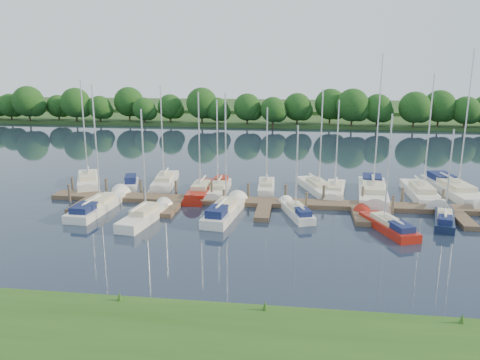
# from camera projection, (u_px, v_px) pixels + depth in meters

# --- Properties ---
(ground) EXTENTS (260.00, 260.00, 0.00)m
(ground) POSITION_uv_depth(u_px,v_px,m) (257.00, 236.00, 34.41)
(ground) COLOR #1A2334
(ground) RESTS_ON ground
(dock) EXTENTS (40.00, 6.00, 0.40)m
(dock) POSITION_uv_depth(u_px,v_px,m) (265.00, 205.00, 41.39)
(dock) COLOR #4F3E2C
(dock) RESTS_ON ground
(mooring_pilings) EXTENTS (38.24, 2.84, 2.00)m
(mooring_pilings) POSITION_uv_depth(u_px,v_px,m) (266.00, 197.00, 42.38)
(mooring_pilings) COLOR #473D33
(mooring_pilings) RESTS_ON ground
(far_shore) EXTENTS (180.00, 30.00, 0.60)m
(far_shore) POSITION_uv_depth(u_px,v_px,m) (288.00, 118.00, 106.52)
(far_shore) COLOR #26481B
(far_shore) RESTS_ON ground
(distant_hill) EXTENTS (220.00, 40.00, 1.40)m
(distant_hill) POSITION_uv_depth(u_px,v_px,m) (291.00, 107.00, 130.49)
(distant_hill) COLOR #315023
(distant_hill) RESTS_ON ground
(treeline) EXTENTS (147.80, 9.63, 8.24)m
(treeline) POSITION_uv_depth(u_px,v_px,m) (282.00, 107.00, 93.05)
(treeline) COLOR #38281C
(treeline) RESTS_ON ground
(sailboat_n_0) EXTENTS (5.04, 8.59, 11.24)m
(sailboat_n_0) POSITION_uv_depth(u_px,v_px,m) (89.00, 182.00, 49.00)
(sailboat_n_0) COLOR white
(sailboat_n_0) RESTS_ON ground
(motorboat) EXTENTS (2.49, 4.78, 1.53)m
(motorboat) POSITION_uv_depth(u_px,v_px,m) (131.00, 185.00, 47.77)
(motorboat) COLOR white
(motorboat) RESTS_ON ground
(sailboat_n_2) EXTENTS (2.89, 8.45, 10.66)m
(sailboat_n_2) POSITION_uv_depth(u_px,v_px,m) (164.00, 183.00, 48.70)
(sailboat_n_2) COLOR white
(sailboat_n_2) RESTS_ON ground
(sailboat_n_3) EXTENTS (2.00, 7.95, 10.23)m
(sailboat_n_3) POSITION_uv_depth(u_px,v_px,m) (201.00, 192.00, 45.32)
(sailboat_n_3) COLOR #9B1A0E
(sailboat_n_3) RESTS_ON ground
(sailboat_n_4) EXTENTS (1.94, 7.40, 9.48)m
(sailboat_n_4) POSITION_uv_depth(u_px,v_px,m) (219.00, 190.00, 45.90)
(sailboat_n_4) COLOR white
(sailboat_n_4) RESTS_ON ground
(sailboat_n_5) EXTENTS (1.89, 6.71, 8.63)m
(sailboat_n_5) POSITION_uv_depth(u_px,v_px,m) (266.00, 188.00, 46.72)
(sailboat_n_5) COLOR white
(sailboat_n_5) RESTS_ON ground
(sailboat_n_6) EXTENTS (4.06, 8.18, 10.45)m
(sailboat_n_6) POSITION_uv_depth(u_px,v_px,m) (318.00, 189.00, 46.32)
(sailboat_n_6) COLOR white
(sailboat_n_6) RESTS_ON ground
(sailboat_n_7) EXTENTS (2.53, 7.50, 9.41)m
(sailboat_n_7) POSITION_uv_depth(u_px,v_px,m) (335.00, 191.00, 45.52)
(sailboat_n_7) COLOR white
(sailboat_n_7) RESTS_ON ground
(sailboat_n_8) EXTENTS (3.55, 10.99, 13.74)m
(sailboat_n_8) POSITION_uv_depth(u_px,v_px,m) (373.00, 193.00, 44.44)
(sailboat_n_8) COLOR white
(sailboat_n_8) RESTS_ON ground
(sailboat_n_9) EXTENTS (2.40, 9.36, 12.00)m
(sailboat_n_9) POSITION_uv_depth(u_px,v_px,m) (422.00, 195.00, 44.08)
(sailboat_n_9) COLOR white
(sailboat_n_9) RESTS_ON ground
(sailboat_n_10) EXTENTS (4.20, 11.38, 14.17)m
(sailboat_n_10) POSITION_uv_depth(u_px,v_px,m) (455.00, 191.00, 45.23)
(sailboat_n_10) COLOR white
(sailboat_n_10) RESTS_ON ground
(sailboat_s_0) EXTENTS (2.48, 8.75, 11.03)m
(sailboat_s_0) POSITION_uv_depth(u_px,v_px,m) (98.00, 206.00, 40.44)
(sailboat_s_0) COLOR white
(sailboat_s_0) RESTS_ON ground
(sailboat_s_1) EXTENTS (2.57, 7.21, 9.43)m
(sailboat_s_1) POSITION_uv_depth(u_px,v_px,m) (145.00, 218.00, 37.56)
(sailboat_s_1) COLOR white
(sailboat_s_1) RESTS_ON ground
(sailboat_s_2) EXTENTS (2.75, 8.21, 10.57)m
(sailboat_s_2) POSITION_uv_depth(u_px,v_px,m) (225.00, 212.00, 38.75)
(sailboat_s_2) COLOR white
(sailboat_s_2) RESTS_ON ground
(sailboat_s_3) EXTENTS (3.00, 6.06, 7.85)m
(sailboat_s_3) POSITION_uv_depth(u_px,v_px,m) (297.00, 212.00, 38.90)
(sailboat_s_3) COLOR white
(sailboat_s_3) RESTS_ON ground
(sailboat_s_4) EXTENTS (3.82, 7.06, 9.11)m
(sailboat_s_4) POSITION_uv_depth(u_px,v_px,m) (387.00, 225.00, 35.70)
(sailboat_s_4) COLOR #9B1A0E
(sailboat_s_4) RESTS_ON ground
(sailboat_s_5) EXTENTS (2.70, 6.06, 7.80)m
(sailboat_s_5) POSITION_uv_depth(u_px,v_px,m) (444.00, 220.00, 36.96)
(sailboat_s_5) COLOR #101B38
(sailboat_s_5) RESTS_ON ground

